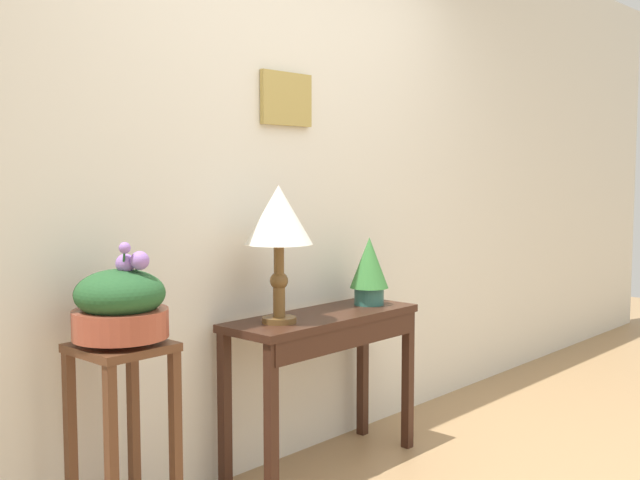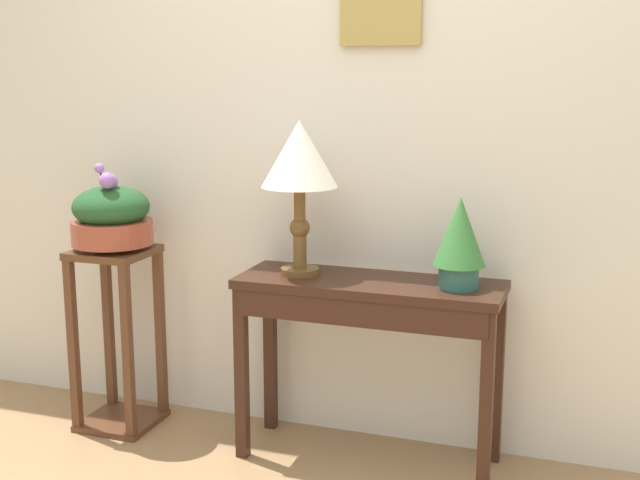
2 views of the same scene
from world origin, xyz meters
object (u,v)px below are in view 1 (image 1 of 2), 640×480
object	(u,v)px
console_table	(326,341)
table_lamp	(279,221)
pedestal_stand_left	(124,451)
planter_bowl_wide	(120,305)
potted_plant_on_console	(369,268)

from	to	relation	value
console_table	table_lamp	xyz separation A→B (m)	(-0.28, 0.02, 0.56)
pedestal_stand_left	planter_bowl_wide	size ratio (longest dim) A/B	2.16
table_lamp	planter_bowl_wide	bearing A→B (deg)	-177.32
console_table	potted_plant_on_console	world-z (taller)	potted_plant_on_console
potted_plant_on_console	pedestal_stand_left	xyz separation A→B (m)	(-1.43, -0.03, -0.52)
table_lamp	potted_plant_on_console	distance (m)	0.67
console_table	table_lamp	world-z (taller)	table_lamp
console_table	table_lamp	bearing A→B (deg)	175.68
potted_plant_on_console	table_lamp	bearing A→B (deg)	179.59
console_table	pedestal_stand_left	world-z (taller)	pedestal_stand_left
table_lamp	potted_plant_on_console	bearing A→B (deg)	-0.41
console_table	pedestal_stand_left	size ratio (longest dim) A/B	1.30
potted_plant_on_console	planter_bowl_wide	xyz separation A→B (m)	(-1.43, -0.03, 0.01)
table_lamp	pedestal_stand_left	distance (m)	1.13
planter_bowl_wide	potted_plant_on_console	bearing A→B (deg)	1.35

